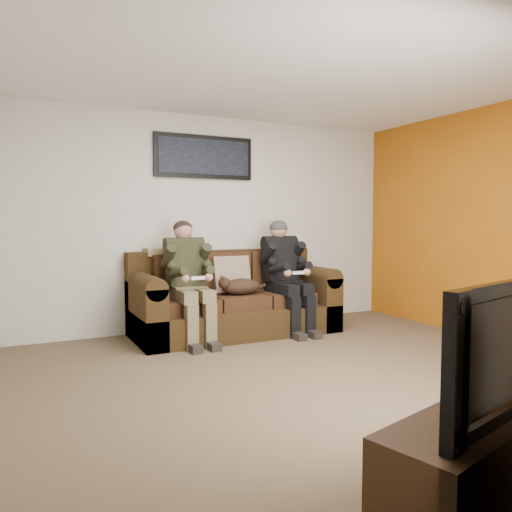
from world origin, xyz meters
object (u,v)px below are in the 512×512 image
person_left (189,273)px  television (484,346)px  framed_poster (204,157)px  tv_stand (480,454)px  person_right (285,268)px  sofa (232,302)px  cat (240,286)px

person_left → television: person_left is taller
framed_poster → tv_stand: (-0.16, -4.17, -1.90)m
framed_poster → tv_stand: size_ratio=0.96×
person_right → sofa: bearing=162.0°
television → person_left: bearing=79.0°
cat → framed_poster: (-0.21, 0.56, 1.53)m
tv_stand → television: 0.53m
tv_stand → person_left: bearing=79.0°
person_right → television: bearing=-105.1°
sofa → framed_poster: framed_poster is taller
sofa → television: 3.82m
tv_stand → television: (0.00, 0.00, 0.53)m
person_left → television: size_ratio=1.18×
sofa → person_right: (0.61, -0.20, 0.39)m
person_left → framed_poster: bearing=54.8°
person_left → cat: size_ratio=2.02×
sofa → television: bearing=-95.4°
person_left → person_right: (1.22, 0.00, 0.00)m
person_left → person_right: bearing=0.0°
cat → framed_poster: 1.64m
framed_poster → television: size_ratio=1.11×
television → tv_stand: bearing=-131.6°
sofa → person_right: person_right is taller
person_right → framed_poster: framed_poster is taller
person_left → tv_stand: size_ratio=1.02×
person_left → framed_poster: 1.52m
cat → tv_stand: (-0.37, -3.60, -0.37)m
cat → tv_stand: 3.64m
framed_poster → television: framed_poster is taller
person_left → framed_poster: size_ratio=1.06×
person_left → framed_poster: (0.41, 0.58, 1.35)m
framed_poster → cat: bearing=-69.3°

